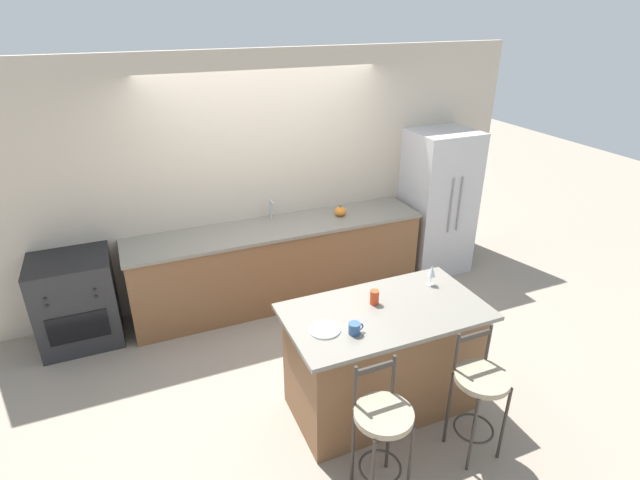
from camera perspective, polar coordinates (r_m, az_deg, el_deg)
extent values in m
plane|color=gray|center=(5.54, -3.27, -8.54)|extent=(18.00, 18.00, 0.00)
cube|color=beige|center=(5.57, -6.17, 7.04)|extent=(6.00, 0.07, 2.70)
cube|color=brown|center=(5.63, -4.73, -2.75)|extent=(3.21, 0.67, 0.88)
cube|color=gray|center=(5.43, -4.90, 1.52)|extent=(3.24, 0.71, 0.03)
cube|color=black|center=(5.43, -4.91, 1.63)|extent=(0.56, 0.36, 0.01)
cylinder|color=#ADAFB5|center=(5.58, -5.67, 3.56)|extent=(0.02, 0.02, 0.22)
cylinder|color=#ADAFB5|center=(5.49, -5.52, 4.32)|extent=(0.02, 0.12, 0.02)
cube|color=brown|center=(4.21, 7.12, -13.55)|extent=(1.46, 0.74, 0.91)
cube|color=gray|center=(3.93, 7.49, -8.16)|extent=(1.58, 0.86, 0.03)
cube|color=#BCBCC1|center=(6.31, 13.27, 4.22)|extent=(0.76, 0.67, 1.76)
cylinder|color=#939399|center=(5.99, 14.78, 3.80)|extent=(0.02, 0.02, 0.67)
cylinder|color=#939399|center=(6.06, 15.70, 3.95)|extent=(0.02, 0.02, 0.67)
cube|color=#28282B|center=(5.47, -26.04, -6.31)|extent=(0.74, 0.61, 0.91)
cube|color=black|center=(5.25, -25.87, -9.00)|extent=(0.53, 0.01, 0.29)
cube|color=black|center=(5.26, -27.00, -1.98)|extent=(0.74, 0.61, 0.02)
cylinder|color=black|center=(5.10, -28.93, -5.97)|extent=(0.03, 0.02, 0.03)
cylinder|color=black|center=(5.05, -24.35, -5.24)|extent=(0.03, 0.02, 0.03)
cylinder|color=black|center=(5.13, -28.76, -6.67)|extent=(0.03, 0.02, 0.03)
cylinder|color=black|center=(5.08, -24.20, -5.95)|extent=(0.03, 0.02, 0.03)
cylinder|color=#332D28|center=(3.57, 6.01, -25.42)|extent=(0.02, 0.02, 0.67)
cylinder|color=#332D28|center=(3.67, 10.25, -23.86)|extent=(0.02, 0.02, 0.67)
cylinder|color=#332D28|center=(3.73, 3.79, -22.39)|extent=(0.02, 0.02, 0.67)
cylinder|color=#332D28|center=(3.83, 7.85, -21.03)|extent=(0.02, 0.02, 0.67)
torus|color=#332D28|center=(3.78, 6.87, -24.36)|extent=(0.30, 0.30, 0.02)
cylinder|color=gray|center=(3.44, 7.30, -19.21)|extent=(0.39, 0.39, 0.04)
cylinder|color=#332D28|center=(3.35, 4.06, -16.26)|extent=(0.02, 0.02, 0.31)
cylinder|color=#332D28|center=(3.46, 8.38, -14.93)|extent=(0.02, 0.02, 0.31)
cube|color=#332D28|center=(3.34, 6.34, -14.32)|extent=(0.28, 0.02, 0.04)
cylinder|color=#332D28|center=(3.93, 17.02, -20.61)|extent=(0.02, 0.02, 0.67)
cylinder|color=#332D28|center=(4.08, 20.28, -19.12)|extent=(0.02, 0.02, 0.67)
cylinder|color=#332D28|center=(4.08, 14.45, -18.17)|extent=(0.02, 0.02, 0.67)
cylinder|color=#332D28|center=(4.22, 17.67, -16.86)|extent=(0.02, 0.02, 0.67)
torus|color=#332D28|center=(4.16, 17.14, -19.87)|extent=(0.30, 0.30, 0.02)
cylinder|color=gray|center=(3.84, 18.07, -14.82)|extent=(0.39, 0.39, 0.04)
cylinder|color=#332D28|center=(3.74, 15.35, -12.21)|extent=(0.02, 0.02, 0.31)
cylinder|color=#332D28|center=(3.90, 18.71, -11.01)|extent=(0.02, 0.02, 0.31)
cube|color=#332D28|center=(3.76, 17.26, -10.40)|extent=(0.28, 0.02, 0.04)
cylinder|color=white|center=(3.67, 0.52, -10.20)|extent=(0.23, 0.23, 0.01)
torus|color=white|center=(3.67, 0.52, -10.13)|extent=(0.23, 0.23, 0.01)
cylinder|color=white|center=(4.32, 12.50, -4.97)|extent=(0.06, 0.06, 0.00)
cylinder|color=white|center=(4.30, 12.55, -4.48)|extent=(0.01, 0.01, 0.08)
cone|color=white|center=(4.26, 12.66, -3.44)|extent=(0.07, 0.07, 0.10)
cylinder|color=#335689|center=(3.63, 3.95, -10.04)|extent=(0.09, 0.09, 0.09)
torus|color=#335689|center=(3.64, 4.57, -9.86)|extent=(0.06, 0.01, 0.06)
cylinder|color=red|center=(3.96, 6.24, -6.51)|extent=(0.07, 0.07, 0.12)
ellipsoid|color=orange|center=(5.64, 2.33, 3.28)|extent=(0.13, 0.13, 0.10)
cylinder|color=brown|center=(5.62, 2.35, 3.88)|extent=(0.02, 0.02, 0.02)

